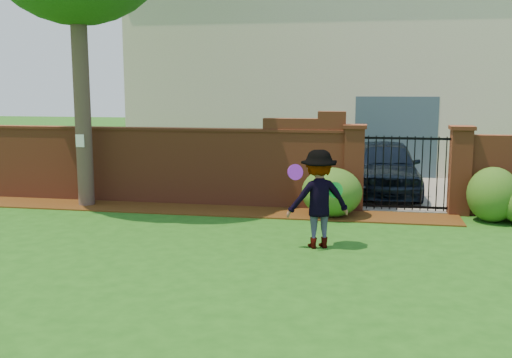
% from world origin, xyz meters
% --- Properties ---
extents(ground, '(80.00, 80.00, 0.01)m').
position_xyz_m(ground, '(0.00, 0.00, -0.01)').
color(ground, '#1C5314').
rests_on(ground, ground).
extents(mulch_bed, '(11.10, 1.08, 0.03)m').
position_xyz_m(mulch_bed, '(-0.95, 3.34, 0.01)').
color(mulch_bed, '#3C210A').
rests_on(mulch_bed, ground).
extents(brick_wall, '(8.70, 0.31, 2.16)m').
position_xyz_m(brick_wall, '(-2.01, 4.00, 0.93)').
color(brick_wall, brown).
rests_on(brick_wall, ground).
extents(pillar_left, '(0.50, 0.50, 1.88)m').
position_xyz_m(pillar_left, '(2.40, 4.00, 0.96)').
color(pillar_left, brown).
rests_on(pillar_left, ground).
extents(pillar_right, '(0.50, 0.50, 1.88)m').
position_xyz_m(pillar_right, '(4.60, 4.00, 0.96)').
color(pillar_right, brown).
rests_on(pillar_right, ground).
extents(iron_gate, '(1.78, 0.03, 1.60)m').
position_xyz_m(iron_gate, '(3.50, 4.00, 0.85)').
color(iron_gate, black).
rests_on(iron_gate, ground).
extents(driveway, '(3.20, 8.00, 0.01)m').
position_xyz_m(driveway, '(3.50, 8.00, 0.01)').
color(driveway, gray).
rests_on(driveway, ground).
extents(house, '(12.40, 6.40, 6.30)m').
position_xyz_m(house, '(1.00, 12.00, 3.16)').
color(house, beige).
rests_on(house, ground).
extents(car, '(1.76, 4.06, 1.36)m').
position_xyz_m(car, '(3.14, 6.00, 0.68)').
color(car, black).
rests_on(car, ground).
extents(paper_notice, '(0.20, 0.01, 0.28)m').
position_xyz_m(paper_notice, '(-3.60, 3.21, 1.50)').
color(paper_notice, white).
rests_on(paper_notice, tree).
extents(shrub_left, '(1.26, 1.26, 1.03)m').
position_xyz_m(shrub_left, '(1.97, 3.28, 0.51)').
color(shrub_left, '#1F5018').
rests_on(shrub_left, ground).
extents(shrub_middle, '(1.01, 1.01, 1.11)m').
position_xyz_m(shrub_middle, '(5.16, 3.40, 0.55)').
color(shrub_middle, '#1F5018').
rests_on(shrub_middle, ground).
extents(man, '(1.22, 0.96, 1.66)m').
position_xyz_m(man, '(1.89, 0.84, 0.83)').
color(man, gray).
rests_on(man, ground).
extents(frisbee_purple, '(0.27, 0.19, 0.26)m').
position_xyz_m(frisbee_purple, '(1.53, 0.55, 1.32)').
color(frisbee_purple, purple).
rests_on(frisbee_purple, man).
extents(frisbee_green, '(0.27, 0.15, 0.27)m').
position_xyz_m(frisbee_green, '(2.15, 0.92, 0.98)').
color(frisbee_green, green).
rests_on(frisbee_green, man).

